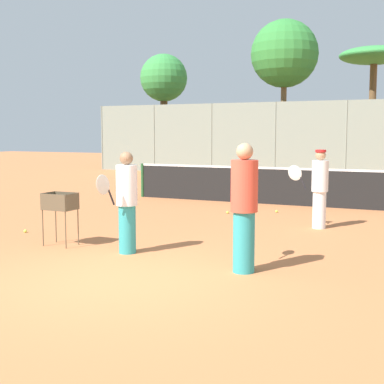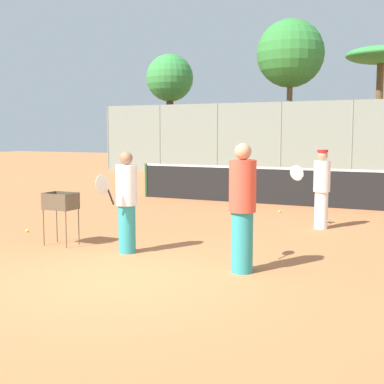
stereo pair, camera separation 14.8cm
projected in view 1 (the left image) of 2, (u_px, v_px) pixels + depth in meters
The scene contains 13 objects.
ground_plane at pixel (117, 282), 7.36m from camera, with size 80.00×80.00×0.00m, color #C67242.
tennis_net at pixel (285, 186), 15.13m from camera, with size 9.45×0.10×1.07m.
back_fence at pixel (346, 139), 24.29m from camera, with size 26.68×0.08×3.53m.
tree_0 at pixel (284, 54), 27.13m from camera, with size 3.42×3.42×7.76m.
tree_1 at pixel (164, 80), 30.56m from camera, with size 2.70×2.70×6.53m.
tree_2 at pixel (374, 59), 28.89m from camera, with size 3.71×3.71×6.68m.
player_white_outfit at pixel (127, 201), 9.01m from camera, with size 0.36×0.90×1.73m.
player_red_cap at pixel (244, 207), 7.77m from camera, with size 0.61×0.86×1.90m.
player_yellow_shirt at pixel (319, 188), 11.40m from camera, with size 0.90×0.35×1.69m.
ball_cart at pixel (60, 206), 9.64m from camera, with size 0.56×0.41×0.96m.
tennis_ball_1 at pixel (25, 231), 10.97m from camera, with size 0.07×0.07×0.07m, color #D1E54C.
tennis_ball_2 at pixel (277, 211), 13.75m from camera, with size 0.07×0.07×0.07m, color #D1E54C.
tennis_ball_3 at pixel (228, 212), 13.58m from camera, with size 0.07×0.07×0.07m, color #D1E54C.
Camera 1 is at (3.97, -6.07, 2.04)m, focal length 50.00 mm.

